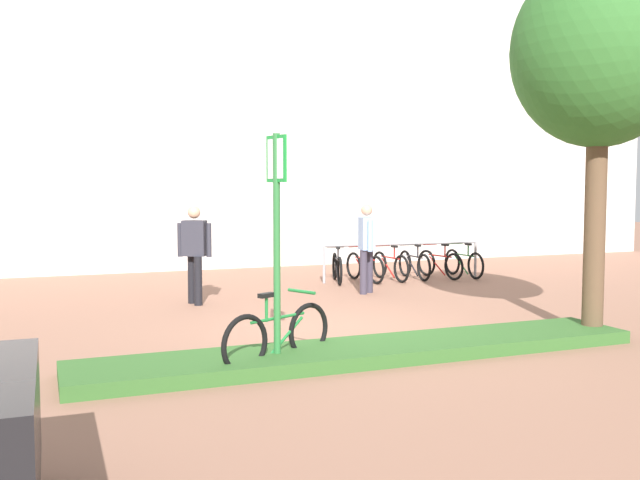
{
  "coord_description": "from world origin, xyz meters",
  "views": [
    {
      "loc": [
        -3.86,
        -9.27,
        2.02
      ],
      "look_at": [
        0.75,
        2.24,
        1.11
      ],
      "focal_mm": 39.49,
      "sensor_mm": 36.0,
      "label": 1
    }
  ],
  "objects_px": {
    "person_suited_navy": "(195,248)",
    "person_shirt_blue": "(367,243)",
    "tree_sidewalk": "(600,54)",
    "parking_sign_post": "(277,216)",
    "bike_at_sign": "(278,335)",
    "bike_rack_cluster": "(403,264)",
    "bollard_steel": "(368,268)"
  },
  "relations": [
    {
      "from": "bike_rack_cluster",
      "to": "parking_sign_post",
      "type": "bearing_deg",
      "value": -128.59
    },
    {
      "from": "tree_sidewalk",
      "to": "person_shirt_blue",
      "type": "height_order",
      "value": "tree_sidewalk"
    },
    {
      "from": "person_suited_navy",
      "to": "person_shirt_blue",
      "type": "height_order",
      "value": "same"
    },
    {
      "from": "tree_sidewalk",
      "to": "person_suited_navy",
      "type": "height_order",
      "value": "tree_sidewalk"
    },
    {
      "from": "tree_sidewalk",
      "to": "parking_sign_post",
      "type": "height_order",
      "value": "tree_sidewalk"
    },
    {
      "from": "bike_rack_cluster",
      "to": "bollard_steel",
      "type": "xyz_separation_m",
      "value": [
        -1.41,
        -1.16,
        0.1
      ]
    },
    {
      "from": "tree_sidewalk",
      "to": "person_shirt_blue",
      "type": "distance_m",
      "value": 5.64
    },
    {
      "from": "tree_sidewalk",
      "to": "bike_rack_cluster",
      "type": "relative_size",
      "value": 1.37
    },
    {
      "from": "person_suited_navy",
      "to": "bike_rack_cluster",
      "type": "bearing_deg",
      "value": 17.91
    },
    {
      "from": "bike_at_sign",
      "to": "parking_sign_post",
      "type": "bearing_deg",
      "value": -117.89
    },
    {
      "from": "bollard_steel",
      "to": "person_suited_navy",
      "type": "bearing_deg",
      "value": -172.9
    },
    {
      "from": "bike_at_sign",
      "to": "bike_rack_cluster",
      "type": "relative_size",
      "value": 0.41
    },
    {
      "from": "bike_rack_cluster",
      "to": "person_suited_navy",
      "type": "height_order",
      "value": "person_suited_navy"
    },
    {
      "from": "tree_sidewalk",
      "to": "bollard_steel",
      "type": "distance_m",
      "value": 6.21
    },
    {
      "from": "bike_rack_cluster",
      "to": "person_shirt_blue",
      "type": "xyz_separation_m",
      "value": [
        -1.63,
        -1.56,
        0.64
      ]
    },
    {
      "from": "parking_sign_post",
      "to": "bike_rack_cluster",
      "type": "distance_m",
      "value": 8.15
    },
    {
      "from": "person_suited_navy",
      "to": "bike_at_sign",
      "type": "bearing_deg",
      "value": -89.95
    },
    {
      "from": "person_shirt_blue",
      "to": "tree_sidewalk",
      "type": "bearing_deg",
      "value": -76.55
    },
    {
      "from": "tree_sidewalk",
      "to": "bike_rack_cluster",
      "type": "bearing_deg",
      "value": 85.48
    },
    {
      "from": "bollard_steel",
      "to": "person_suited_navy",
      "type": "relative_size",
      "value": 0.52
    },
    {
      "from": "bike_at_sign",
      "to": "bike_rack_cluster",
      "type": "xyz_separation_m",
      "value": [
        4.97,
        6.2,
        -0.0
      ]
    },
    {
      "from": "parking_sign_post",
      "to": "bike_rack_cluster",
      "type": "relative_size",
      "value": 0.7
    },
    {
      "from": "tree_sidewalk",
      "to": "parking_sign_post",
      "type": "distance_m",
      "value": 4.98
    },
    {
      "from": "bike_rack_cluster",
      "to": "person_suited_navy",
      "type": "relative_size",
      "value": 2.18
    },
    {
      "from": "bike_at_sign",
      "to": "person_suited_navy",
      "type": "relative_size",
      "value": 0.89
    },
    {
      "from": "tree_sidewalk",
      "to": "bollard_steel",
      "type": "xyz_separation_m",
      "value": [
        -0.91,
        5.15,
        -3.36
      ]
    },
    {
      "from": "parking_sign_post",
      "to": "bike_rack_cluster",
      "type": "xyz_separation_m",
      "value": [
        5.01,
        6.28,
        -1.36
      ]
    },
    {
      "from": "bike_at_sign",
      "to": "person_shirt_blue",
      "type": "bearing_deg",
      "value": 54.31
    },
    {
      "from": "parking_sign_post",
      "to": "person_shirt_blue",
      "type": "xyz_separation_m",
      "value": [
        3.37,
        4.72,
        -0.73
      ]
    },
    {
      "from": "tree_sidewalk",
      "to": "bike_at_sign",
      "type": "distance_m",
      "value": 5.66
    },
    {
      "from": "tree_sidewalk",
      "to": "bollard_steel",
      "type": "height_order",
      "value": "tree_sidewalk"
    },
    {
      "from": "tree_sidewalk",
      "to": "parking_sign_post",
      "type": "xyz_separation_m",
      "value": [
        -4.51,
        0.03,
        -2.1
      ]
    }
  ]
}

